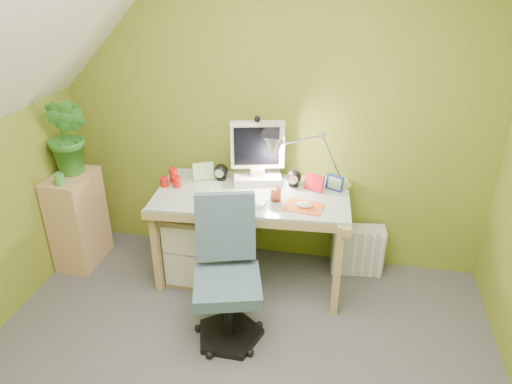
% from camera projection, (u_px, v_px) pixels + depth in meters
% --- Properties ---
extents(wall_back, '(3.20, 0.01, 2.40)m').
position_uv_depth(wall_back, '(273.00, 112.00, 3.39)').
color(wall_back, olive).
rests_on(wall_back, floor).
extents(desk, '(1.39, 0.77, 0.72)m').
position_uv_depth(desk, '(253.00, 236.00, 3.47)').
color(desk, tan).
rests_on(desk, floor).
extents(monitor, '(0.39, 0.28, 0.48)m').
position_uv_depth(monitor, '(257.00, 151.00, 3.35)').
color(monitor, silver).
rests_on(monitor, desk).
extents(speaker_left, '(0.11, 0.11, 0.12)m').
position_uv_depth(speaker_left, '(221.00, 172.00, 3.46)').
color(speaker_left, black).
rests_on(speaker_left, desk).
extents(speaker_right, '(0.13, 0.13, 0.13)m').
position_uv_depth(speaker_right, '(294.00, 178.00, 3.36)').
color(speaker_right, black).
rests_on(speaker_right, desk).
extents(keyboard, '(0.42, 0.16, 0.02)m').
position_uv_depth(keyboard, '(237.00, 199.00, 3.19)').
color(keyboard, white).
rests_on(keyboard, desk).
extents(mousepad, '(0.27, 0.21, 0.01)m').
position_uv_depth(mousepad, '(304.00, 207.00, 3.11)').
color(mousepad, '#D65721').
rests_on(mousepad, desk).
extents(mouse, '(0.12, 0.09, 0.04)m').
position_uv_depth(mouse, '(304.00, 205.00, 3.10)').
color(mouse, white).
rests_on(mouse, mousepad).
extents(amber_tumbler, '(0.08, 0.08, 0.09)m').
position_uv_depth(amber_tumbler, '(276.00, 194.00, 3.18)').
color(amber_tumbler, '#9C3116').
rests_on(amber_tumbler, desk).
extents(candle_cluster, '(0.16, 0.15, 0.11)m').
position_uv_depth(candle_cluster, '(171.00, 178.00, 3.39)').
color(candle_cluster, red).
rests_on(candle_cluster, desk).
extents(photo_frame_red, '(0.14, 0.08, 0.12)m').
position_uv_depth(photo_frame_red, '(314.00, 183.00, 3.30)').
color(photo_frame_red, red).
rests_on(photo_frame_red, desk).
extents(photo_frame_blue, '(0.12, 0.07, 0.11)m').
position_uv_depth(photo_frame_blue, '(335.00, 183.00, 3.32)').
color(photo_frame_blue, navy).
rests_on(photo_frame_blue, desk).
extents(photo_frame_green, '(0.15, 0.08, 0.13)m').
position_uv_depth(photo_frame_green, '(203.00, 171.00, 3.47)').
color(photo_frame_green, '#C1DB96').
rests_on(photo_frame_green, desk).
extents(desk_lamp, '(0.62, 0.37, 0.62)m').
position_uv_depth(desk_lamp, '(321.00, 147.00, 3.24)').
color(desk_lamp, silver).
rests_on(desk_lamp, desk).
extents(side_ledge, '(0.28, 0.43, 0.75)m').
position_uv_depth(side_ledge, '(78.00, 219.00, 3.66)').
color(side_ledge, tan).
rests_on(side_ledge, floor).
extents(potted_plant, '(0.38, 0.34, 0.59)m').
position_uv_depth(potted_plant, '(69.00, 136.00, 3.39)').
color(potted_plant, '#307928').
rests_on(potted_plant, side_ledge).
extents(green_cup, '(0.07, 0.07, 0.08)m').
position_uv_depth(green_cup, '(59.00, 179.00, 3.33)').
color(green_cup, green).
rests_on(green_cup, side_ledge).
extents(task_chair, '(0.57, 0.57, 0.83)m').
position_uv_depth(task_chair, '(227.00, 285.00, 2.87)').
color(task_chair, '#3F5668').
rests_on(task_chair, floor).
extents(radiator, '(0.40, 0.20, 0.38)m').
position_uv_depth(radiator, '(357.00, 250.00, 3.61)').
color(radiator, silver).
rests_on(radiator, floor).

